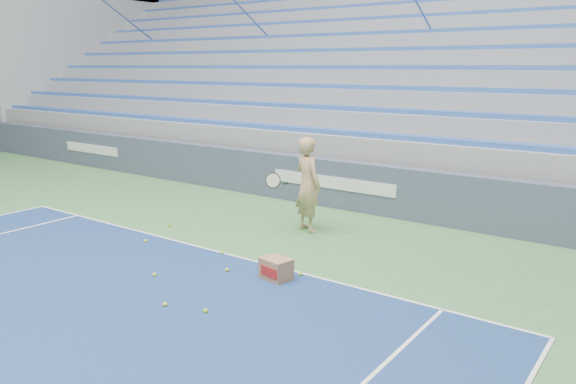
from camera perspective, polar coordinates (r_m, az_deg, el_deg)
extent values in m
cube|color=white|center=(10.00, -7.26, -5.99)|extent=(10.97, 0.05, 0.00)
cube|color=#3F4960|center=(12.96, 4.83, 0.86)|extent=(30.00, 0.30, 1.10)
cube|color=white|center=(19.04, -19.34, 4.16)|extent=(2.60, 0.02, 0.28)
cube|color=white|center=(12.81, 4.46, 0.96)|extent=(3.20, 0.02, 0.28)
cube|color=gray|center=(16.95, 12.84, 3.41)|extent=(30.00, 8.50, 1.10)
cube|color=gray|center=(16.85, 12.97, 6.09)|extent=(30.00, 8.50, 0.50)
cube|color=#3159B0|center=(13.35, 6.43, 5.99)|extent=(29.60, 0.42, 0.11)
cube|color=gray|center=(17.19, 13.62, 7.86)|extent=(30.00, 7.65, 0.50)
cube|color=#3159B0|center=(14.05, 8.21, 8.32)|extent=(29.60, 0.42, 0.11)
cube|color=gray|center=(17.55, 14.25, 9.56)|extent=(30.00, 6.80, 0.50)
cube|color=#3159B0|center=(14.78, 9.84, 10.42)|extent=(29.60, 0.42, 0.11)
cube|color=gray|center=(17.93, 14.85, 11.19)|extent=(30.00, 5.95, 0.50)
cube|color=#3159B0|center=(15.53, 11.33, 12.31)|extent=(29.60, 0.42, 0.11)
cube|color=gray|center=(18.32, 15.44, 12.75)|extent=(30.00, 5.10, 0.50)
cube|color=#3159B0|center=(16.31, 12.71, 14.02)|extent=(29.60, 0.42, 0.11)
cube|color=gray|center=(18.73, 16.01, 14.24)|extent=(30.00, 4.25, 0.50)
cube|color=#3159B0|center=(17.12, 13.97, 15.56)|extent=(29.60, 0.42, 0.11)
cube|color=gray|center=(19.15, 16.56, 15.66)|extent=(30.00, 3.40, 0.50)
cube|color=#3159B0|center=(17.94, 15.13, 16.95)|extent=(29.60, 0.42, 0.11)
cube|color=gray|center=(19.59, 17.10, 17.02)|extent=(30.00, 2.55, 0.50)
cube|color=#3159B0|center=(18.77, 16.21, 18.22)|extent=(29.60, 0.42, 0.11)
cube|color=gray|center=(26.61, -19.06, 11.73)|extent=(0.30, 8.80, 6.10)
cube|color=gray|center=(21.01, 18.33, 13.33)|extent=(31.00, 0.40, 7.30)
cylinder|color=#3053AA|center=(24.15, -14.84, 15.65)|extent=(0.05, 8.53, 5.04)
cylinder|color=#3053AA|center=(19.92, -3.30, 16.73)|extent=(0.05, 8.53, 5.04)
cylinder|color=#3053AA|center=(16.80, 13.55, 17.16)|extent=(0.05, 8.53, 5.04)
imported|color=tan|center=(10.96, 2.03, 0.76)|extent=(0.80, 0.67, 1.87)
cylinder|color=black|center=(10.95, -0.22, 0.85)|extent=(0.12, 0.27, 0.08)
cylinder|color=beige|center=(10.77, -1.53, 1.18)|extent=(0.29, 0.16, 0.28)
torus|color=black|center=(10.77, -1.53, 1.18)|extent=(0.31, 0.18, 0.30)
cube|color=#976B49|center=(8.66, -1.22, -7.81)|extent=(0.51, 0.42, 0.34)
cube|color=#B21E19|center=(8.53, -1.94, -8.14)|extent=(0.36, 0.08, 0.15)
sphere|color=#BFD12A|center=(11.68, -11.92, -3.31)|extent=(0.07, 0.07, 0.07)
sphere|color=#BFD12A|center=(7.67, -8.38, -11.85)|extent=(0.07, 0.07, 0.07)
sphere|color=#BFD12A|center=(9.04, -13.42, -8.18)|extent=(0.07, 0.07, 0.07)
sphere|color=#BFD12A|center=(9.04, -6.21, -7.88)|extent=(0.07, 0.07, 0.07)
sphere|color=#BFD12A|center=(10.74, -14.23, -4.85)|extent=(0.07, 0.07, 0.07)
sphere|color=#BFD12A|center=(8.83, 1.29, -8.34)|extent=(0.07, 0.07, 0.07)
sphere|color=#BFD12A|center=(7.95, -12.39, -11.09)|extent=(0.07, 0.07, 0.07)
sphere|color=#BFD12A|center=(9.86, -6.76, -6.14)|extent=(0.07, 0.07, 0.07)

